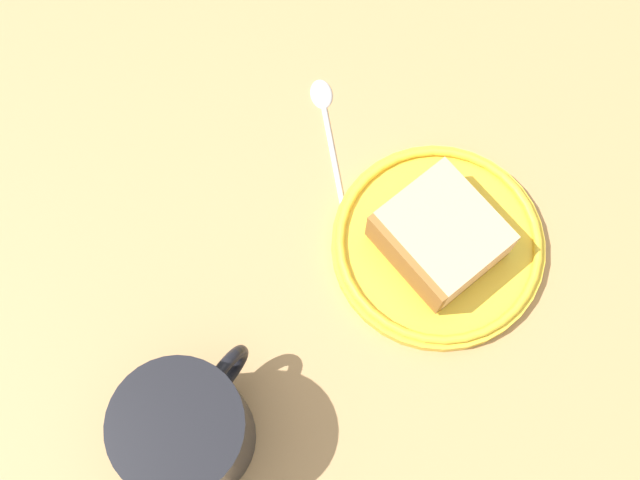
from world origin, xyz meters
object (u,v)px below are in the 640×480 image
at_px(small_plate, 438,244).
at_px(teaspoon, 325,113).
at_px(cake_slice, 440,236).
at_px(tea_mug, 184,426).

distance_m(small_plate, teaspoon, 0.16).
relative_size(cake_slice, teaspoon, 0.79).
xyz_separation_m(small_plate, cake_slice, (0.00, 0.00, 0.03)).
bearing_deg(cake_slice, small_plate, -175.22).
distance_m(cake_slice, tea_mug, 0.25).
distance_m(tea_mug, teaspoon, 0.30).
xyz_separation_m(cake_slice, teaspoon, (0.00, -0.16, -0.03)).
distance_m(small_plate, tea_mug, 0.26).
bearing_deg(tea_mug, cake_slice, -176.85).
height_order(cake_slice, tea_mug, tea_mug).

